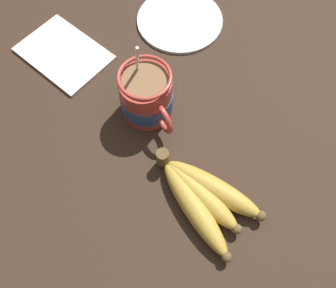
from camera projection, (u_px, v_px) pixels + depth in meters
The scene contains 5 objects.
table at pixel (148, 138), 63.76cm from camera, with size 106.67×106.67×3.96cm.
coffee_mug at pixel (147, 97), 60.03cm from camera, with size 12.08×8.60×14.39cm.
banana_bunch at pixel (203, 197), 55.24cm from camera, with size 18.85×10.77×4.06cm.
napkin at pixel (64, 54), 68.92cm from camera, with size 18.82×15.74×0.60cm.
small_plate at pixel (180, 20), 72.58cm from camera, with size 16.63×16.63×0.60cm.
Camera 1 is at (26.69, -12.36, 58.66)cm, focal length 40.00 mm.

